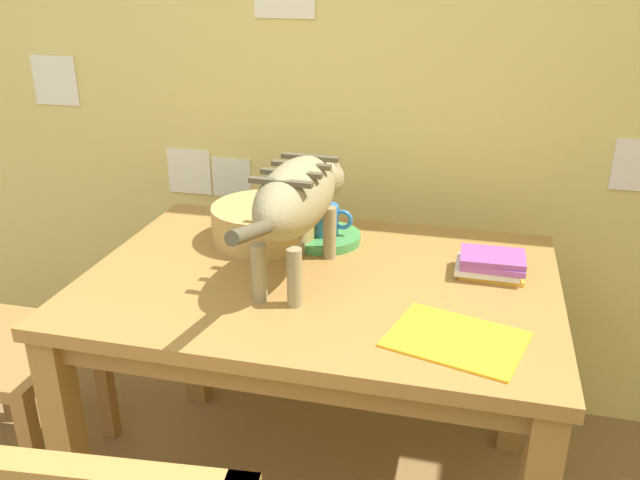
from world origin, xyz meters
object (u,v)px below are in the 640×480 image
object	(u,v)px
coffee_mug	(326,220)
wicker_basket	(265,222)
magazine	(456,339)
saucer_bowl	(325,238)
book_stack	(491,265)
cat	(299,197)
dining_table	(320,308)

from	to	relation	value
coffee_mug	wicker_basket	world-z (taller)	coffee_mug
coffee_mug	magazine	size ratio (longest dim) A/B	0.44
saucer_bowl	magazine	world-z (taller)	saucer_bowl
magazine	book_stack	xyz separation A→B (m)	(0.07, 0.35, 0.03)
cat	magazine	size ratio (longest dim) A/B	2.45
coffee_mug	book_stack	xyz separation A→B (m)	(0.46, -0.11, -0.04)
coffee_mug	book_stack	distance (m)	0.48
wicker_basket	coffee_mug	bearing A→B (deg)	8.55
saucer_bowl	book_stack	xyz separation A→B (m)	(0.47, -0.11, 0.02)
cat	coffee_mug	xyz separation A→B (m)	(0.02, 0.22, -0.14)
dining_table	cat	world-z (taller)	cat
dining_table	saucer_bowl	world-z (taller)	saucer_bowl
cat	coffee_mug	bearing A→B (deg)	89.01
cat	wicker_basket	bearing A→B (deg)	132.21
saucer_bowl	book_stack	size ratio (longest dim) A/B	1.17
cat	magazine	world-z (taller)	cat
cat	saucer_bowl	bearing A→B (deg)	90.00
saucer_bowl	wicker_basket	distance (m)	0.18
saucer_bowl	wicker_basket	world-z (taller)	wicker_basket
saucer_bowl	magazine	xyz separation A→B (m)	(0.40, -0.46, -0.01)
dining_table	saucer_bowl	bearing A→B (deg)	100.51
dining_table	book_stack	xyz separation A→B (m)	(0.42, 0.11, 0.12)
magazine	book_stack	world-z (taller)	book_stack
dining_table	wicker_basket	bearing A→B (deg)	137.22
magazine	book_stack	size ratio (longest dim) A/B	1.56
cat	wicker_basket	distance (m)	0.30
cat	wicker_basket	world-z (taller)	cat
dining_table	wicker_basket	xyz separation A→B (m)	(-0.21, 0.20, 0.15)
dining_table	coffee_mug	bearing A→B (deg)	99.55
saucer_bowl	wicker_basket	size ratio (longest dim) A/B	0.68
coffee_mug	dining_table	bearing A→B (deg)	-80.45
saucer_bowl	wicker_basket	xyz separation A→B (m)	(-0.17, -0.03, 0.04)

